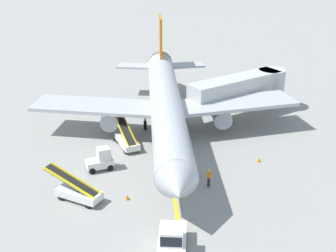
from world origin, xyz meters
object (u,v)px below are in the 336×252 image
belt_loader_aft_hold (127,139)px  jet_bridge (245,86)px  baggage_tug_near_wing (101,160)px  ground_crew_marshaller (209,177)px  pushback_tug (172,239)px  safety_cone_nose_right (127,197)px  belt_loader_forward_hold (78,192)px  safety_cone_nose_left (259,160)px  airliner (166,104)px

belt_loader_aft_hold → jet_bridge: bearing=29.6°
baggage_tug_near_wing → ground_crew_marshaller: bearing=-21.4°
pushback_tug → safety_cone_nose_right: 7.41m
belt_loader_forward_hold → belt_loader_aft_hold: same height
safety_cone_nose_left → airliner: bearing=140.9°
jet_bridge → safety_cone_nose_right: size_ratio=28.08×
baggage_tug_near_wing → belt_loader_aft_hold: size_ratio=0.52×
belt_loader_forward_hold → jet_bridge: bearing=45.1°
safety_cone_nose_left → safety_cone_nose_right: same height
belt_loader_forward_hold → safety_cone_nose_left: (16.30, 5.56, -0.56)m
belt_loader_aft_hold → safety_cone_nose_right: size_ratio=11.68×
baggage_tug_near_wing → safety_cone_nose_right: size_ratio=6.10×
belt_loader_forward_hold → belt_loader_aft_hold: (3.79, 9.69, 0.00)m
pushback_tug → safety_cone_nose_right: (-3.18, 6.65, -0.77)m
jet_bridge → pushback_tug: bearing=-112.6°
belt_loader_forward_hold → pushback_tug: bearing=-43.9°
jet_bridge → airliner: bearing=-152.2°
safety_cone_nose_right → ground_crew_marshaller: bearing=13.4°
pushback_tug → safety_cone_nose_right: pushback_tug is taller
ground_crew_marshaller → safety_cone_nose_left: bearing=37.5°
belt_loader_forward_hold → ground_crew_marshaller: size_ratio=2.91×
safety_cone_nose_left → belt_loader_aft_hold: bearing=161.7°
baggage_tug_near_wing → belt_loader_forward_hold: (-1.53, -5.07, -0.15)m
jet_bridge → safety_cone_nose_left: (-0.97, -11.78, -3.32)m
ground_crew_marshaller → safety_cone_nose_left: size_ratio=3.86×
pushback_tug → baggage_tug_near_wing: size_ratio=1.42×
belt_loader_aft_hold → ground_crew_marshaller: (7.10, -8.28, 0.13)m
belt_loader_forward_hold → ground_crew_marshaller: belt_loader_forward_hold is taller
belt_loader_aft_hold → ground_crew_marshaller: belt_loader_aft_hold is taller
pushback_tug → baggage_tug_near_wing: pushback_tug is taller
airliner → belt_loader_aft_hold: (-4.11, -2.71, -2.64)m
belt_loader_aft_hold → pushback_tug: bearing=-78.5°
belt_loader_forward_hold → safety_cone_nose_right: belt_loader_forward_hold is taller
pushback_tug → airliner: bearing=87.8°
belt_loader_forward_hold → belt_loader_aft_hold: 10.40m
baggage_tug_near_wing → belt_loader_aft_hold: 5.15m
jet_bridge → safety_cone_nose_right: jet_bridge is taller
airliner → belt_loader_aft_hold: size_ratio=6.85×
baggage_tug_near_wing → safety_cone_nose_right: (2.45, -5.30, -0.71)m
belt_loader_aft_hold → airliner: bearing=33.4°
jet_bridge → ground_crew_marshaller: 17.36m
pushback_tug → safety_cone_nose_right: size_ratio=8.65×
airliner → jet_bridge: bearing=27.8°
jet_bridge → safety_cone_nose_right: (-13.28, -17.58, -3.32)m
jet_bridge → belt_loader_forward_hold: (-17.26, -17.34, -2.77)m
airliner → belt_loader_forward_hold: (-7.89, -12.40, -2.64)m
jet_bridge → pushback_tug: size_ratio=3.24×
jet_bridge → ground_crew_marshaller: jet_bridge is taller
airliner → baggage_tug_near_wing: (-6.36, -7.33, -2.49)m
airliner → jet_bridge: 10.60m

